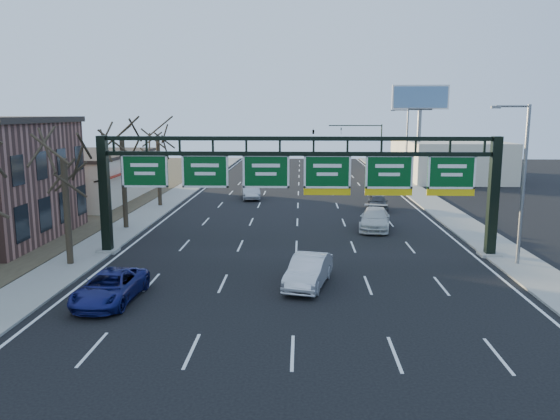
{
  "coord_description": "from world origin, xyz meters",
  "views": [
    {
      "loc": [
        0.26,
        -24.49,
        8.51
      ],
      "look_at": [
        -0.89,
        5.44,
        3.2
      ],
      "focal_mm": 35.0,
      "sensor_mm": 36.0,
      "label": 1
    }
  ],
  "objects_px": {
    "car_blue_suv": "(110,287)",
    "car_silver_sedan": "(309,271)",
    "sign_gantry": "(299,179)",
    "car_white_wagon": "(375,219)"
  },
  "relations": [
    {
      "from": "sign_gantry",
      "to": "car_white_wagon",
      "type": "xyz_separation_m",
      "value": [
        5.63,
        7.61,
        -3.86
      ]
    },
    {
      "from": "car_blue_suv",
      "to": "car_white_wagon",
      "type": "distance_m",
      "value": 21.79
    },
    {
      "from": "sign_gantry",
      "to": "car_silver_sedan",
      "type": "relative_size",
      "value": 5.26
    },
    {
      "from": "car_blue_suv",
      "to": "car_silver_sedan",
      "type": "distance_m",
      "value": 9.48
    },
    {
      "from": "car_silver_sedan",
      "to": "car_white_wagon",
      "type": "xyz_separation_m",
      "value": [
        5.12,
        13.84,
        -0.01
      ]
    },
    {
      "from": "sign_gantry",
      "to": "car_blue_suv",
      "type": "xyz_separation_m",
      "value": [
        -8.58,
        -8.91,
        -3.93
      ]
    },
    {
      "from": "sign_gantry",
      "to": "car_blue_suv",
      "type": "relative_size",
      "value": 4.92
    },
    {
      "from": "car_blue_suv",
      "to": "car_silver_sedan",
      "type": "relative_size",
      "value": 1.07
    },
    {
      "from": "sign_gantry",
      "to": "car_blue_suv",
      "type": "height_order",
      "value": "sign_gantry"
    },
    {
      "from": "car_white_wagon",
      "to": "car_silver_sedan",
      "type": "bearing_deg",
      "value": -100.88
    }
  ]
}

